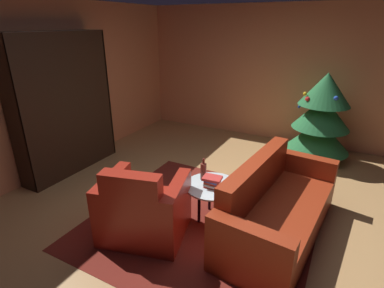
# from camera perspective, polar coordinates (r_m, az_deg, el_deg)

# --- Properties ---
(ground_plane) EXTENTS (7.39, 7.39, 0.00)m
(ground_plane) POSITION_cam_1_polar(r_m,az_deg,el_deg) (3.92, 3.33, -13.09)
(ground_plane) COLOR #B0824F
(wall_back) EXTENTS (5.63, 0.06, 2.60)m
(wall_back) POSITION_cam_1_polar(r_m,az_deg,el_deg) (6.25, 15.98, 12.45)
(wall_back) COLOR #D48155
(wall_back) RESTS_ON ground
(wall_left) EXTENTS (0.06, 6.28, 2.60)m
(wall_left) POSITION_cam_1_polar(r_m,az_deg,el_deg) (5.12, -26.25, 9.07)
(wall_left) COLOR #D48155
(wall_left) RESTS_ON ground
(area_rug) EXTENTS (2.55, 2.53, 0.01)m
(area_rug) POSITION_cam_1_polar(r_m,az_deg,el_deg) (3.80, 1.93, -14.34)
(area_rug) COLOR maroon
(area_rug) RESTS_ON ground
(bookshelf_unit) EXTENTS (0.37, 1.63, 2.15)m
(bookshelf_unit) POSITION_cam_1_polar(r_m,az_deg,el_deg) (5.12, -22.10, 6.65)
(bookshelf_unit) COLOR black
(bookshelf_unit) RESTS_ON ground
(armchair_red) EXTENTS (1.06, 0.96, 0.91)m
(armchair_red) POSITION_cam_1_polar(r_m,az_deg,el_deg) (3.45, -9.17, -12.31)
(armchair_red) COLOR maroon
(armchair_red) RESTS_ON ground
(couch_red) EXTENTS (1.00, 2.02, 0.85)m
(couch_red) POSITION_cam_1_polar(r_m,az_deg,el_deg) (3.61, 15.56, -11.89)
(couch_red) COLOR maroon
(couch_red) RESTS_ON ground
(coffee_table) EXTENTS (0.67, 0.67, 0.46)m
(coffee_table) POSITION_cam_1_polar(r_m,az_deg,el_deg) (3.64, 3.89, -8.43)
(coffee_table) COLOR black
(coffee_table) RESTS_ON ground
(book_stack_on_table) EXTENTS (0.23, 0.18, 0.13)m
(book_stack_on_table) POSITION_cam_1_polar(r_m,az_deg,el_deg) (3.54, 3.85, -7.11)
(book_stack_on_table) COLOR red
(book_stack_on_table) RESTS_ON coffee_table
(bottle_on_table) EXTENTS (0.07, 0.07, 0.28)m
(bottle_on_table) POSITION_cam_1_polar(r_m,az_deg,el_deg) (3.68, 2.18, -5.13)
(bottle_on_table) COLOR #602A21
(bottle_on_table) RESTS_ON coffee_table
(decorated_tree) EXTENTS (1.05, 1.05, 1.51)m
(decorated_tree) POSITION_cam_1_polar(r_m,az_deg,el_deg) (5.54, 23.34, 4.82)
(decorated_tree) COLOR brown
(decorated_tree) RESTS_ON ground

